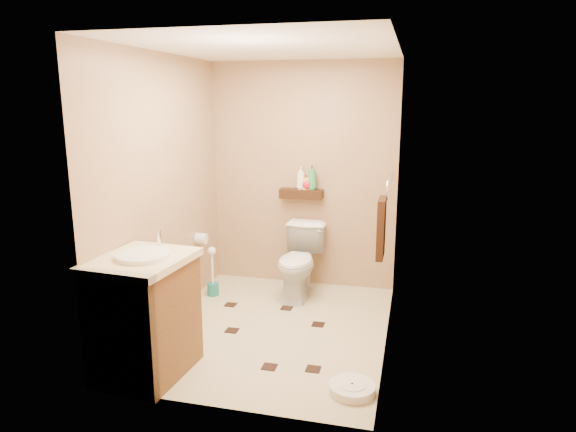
# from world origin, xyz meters

# --- Properties ---
(ground) EXTENTS (2.50, 2.50, 0.00)m
(ground) POSITION_xyz_m (0.00, 0.00, 0.00)
(ground) COLOR #C6B391
(ground) RESTS_ON ground
(wall_back) EXTENTS (2.00, 0.04, 2.40)m
(wall_back) POSITION_xyz_m (0.00, 1.25, 1.20)
(wall_back) COLOR tan
(wall_back) RESTS_ON ground
(wall_front) EXTENTS (2.00, 0.04, 2.40)m
(wall_front) POSITION_xyz_m (0.00, -1.25, 1.20)
(wall_front) COLOR tan
(wall_front) RESTS_ON ground
(wall_left) EXTENTS (0.04, 2.50, 2.40)m
(wall_left) POSITION_xyz_m (-1.00, 0.00, 1.20)
(wall_left) COLOR tan
(wall_left) RESTS_ON ground
(wall_right) EXTENTS (0.04, 2.50, 2.40)m
(wall_right) POSITION_xyz_m (1.00, 0.00, 1.20)
(wall_right) COLOR tan
(wall_right) RESTS_ON ground
(ceiling) EXTENTS (2.00, 2.50, 0.02)m
(ceiling) POSITION_xyz_m (0.00, 0.00, 2.40)
(ceiling) COLOR white
(ceiling) RESTS_ON wall_back
(wall_shelf) EXTENTS (0.46, 0.14, 0.10)m
(wall_shelf) POSITION_xyz_m (0.00, 1.17, 1.02)
(wall_shelf) COLOR #361C0E
(wall_shelf) RESTS_ON wall_back
(floor_accents) EXTENTS (1.16, 1.24, 0.01)m
(floor_accents) POSITION_xyz_m (0.03, -0.06, 0.00)
(floor_accents) COLOR black
(floor_accents) RESTS_ON ground
(toilet) EXTENTS (0.44, 0.74, 0.74)m
(toilet) POSITION_xyz_m (0.06, 0.83, 0.37)
(toilet) COLOR white
(toilet) RESTS_ON ground
(vanity) EXTENTS (0.66, 0.78, 1.04)m
(vanity) POSITION_xyz_m (-0.70, -0.95, 0.46)
(vanity) COLOR brown
(vanity) RESTS_ON ground
(bathroom_scale) EXTENTS (0.42, 0.42, 0.07)m
(bathroom_scale) POSITION_xyz_m (0.82, -0.85, 0.03)
(bathroom_scale) COLOR white
(bathroom_scale) RESTS_ON ground
(toilet_brush) EXTENTS (0.12, 0.12, 0.53)m
(toilet_brush) POSITION_xyz_m (-0.82, 0.63, 0.18)
(toilet_brush) COLOR #1B6F6E
(toilet_brush) RESTS_ON ground
(towel_ring) EXTENTS (0.12, 0.30, 0.76)m
(towel_ring) POSITION_xyz_m (0.91, 0.25, 0.95)
(towel_ring) COLOR silver
(towel_ring) RESTS_ON wall_right
(toilet_paper) EXTENTS (0.12, 0.11, 0.12)m
(toilet_paper) POSITION_xyz_m (-0.94, 0.65, 0.60)
(toilet_paper) COLOR white
(toilet_paper) RESTS_ON wall_left
(bottle_a) EXTENTS (0.12, 0.12, 0.25)m
(bottle_a) POSITION_xyz_m (-0.00, 1.17, 1.19)
(bottle_a) COLOR white
(bottle_a) RESTS_ON wall_shelf
(bottle_b) EXTENTS (0.10, 0.09, 0.18)m
(bottle_b) POSITION_xyz_m (0.06, 1.17, 1.16)
(bottle_b) COLOR yellow
(bottle_b) RESTS_ON wall_shelf
(bottle_c) EXTENTS (0.18, 0.18, 0.16)m
(bottle_c) POSITION_xyz_m (0.07, 1.17, 1.15)
(bottle_c) COLOR red
(bottle_c) RESTS_ON wall_shelf
(bottle_d) EXTENTS (0.10, 0.10, 0.26)m
(bottle_d) POSITION_xyz_m (0.11, 1.17, 1.20)
(bottle_d) COLOR #31934F
(bottle_d) RESTS_ON wall_shelf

